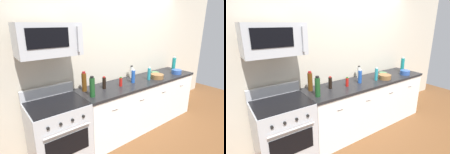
# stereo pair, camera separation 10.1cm
# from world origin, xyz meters

# --- Properties ---
(ground_plane) EXTENTS (6.73, 6.73, 0.00)m
(ground_plane) POSITION_xyz_m (0.00, 0.00, 0.00)
(ground_plane) COLOR brown
(back_wall) EXTENTS (5.60, 0.10, 2.70)m
(back_wall) POSITION_xyz_m (0.00, 0.41, 1.35)
(back_wall) COLOR beige
(back_wall) RESTS_ON ground_plane
(counter_unit) EXTENTS (2.51, 0.66, 0.92)m
(counter_unit) POSITION_xyz_m (0.00, -0.00, 0.46)
(counter_unit) COLOR white
(counter_unit) RESTS_ON ground_plane
(range_oven) EXTENTS (0.76, 0.69, 1.07)m
(range_oven) POSITION_xyz_m (-1.63, 0.00, 0.47)
(range_oven) COLOR #B7BABF
(range_oven) RESTS_ON ground_plane
(microwave) EXTENTS (0.74, 0.44, 0.40)m
(microwave) POSITION_xyz_m (-1.63, 0.05, 1.75)
(microwave) COLOR #B7BABF
(bottle_soy_sauce_dark) EXTENTS (0.06, 0.06, 0.20)m
(bottle_soy_sauce_dark) POSITION_xyz_m (-0.81, 0.05, 1.02)
(bottle_soy_sauce_dark) COLOR black
(bottle_soy_sauce_dark) RESTS_ON countertop_slab
(bottle_sparkling_teal) EXTENTS (0.08, 0.08, 0.32)m
(bottle_sparkling_teal) POSITION_xyz_m (1.04, 0.03, 1.07)
(bottle_sparkling_teal) COLOR #197F7A
(bottle_sparkling_teal) RESTS_ON countertop_slab
(bottle_soda_blue) EXTENTS (0.07, 0.07, 0.25)m
(bottle_soda_blue) POSITION_xyz_m (-0.23, -0.02, 1.04)
(bottle_soda_blue) COLOR #1E4CA5
(bottle_soda_blue) RESTS_ON countertop_slab
(bottle_wine_amber) EXTENTS (0.08, 0.08, 0.31)m
(bottle_wine_amber) POSITION_xyz_m (-1.11, 0.15, 1.07)
(bottle_wine_amber) COLOR #59330F
(bottle_wine_amber) RESTS_ON countertop_slab
(bottle_wine_green) EXTENTS (0.08, 0.08, 0.31)m
(bottle_wine_green) POSITION_xyz_m (-1.13, -0.12, 1.07)
(bottle_wine_green) COLOR #19471E
(bottle_wine_green) RESTS_ON countertop_slab
(bottle_vinegar_white) EXTENTS (0.07, 0.07, 0.23)m
(bottle_vinegar_white) POSITION_xyz_m (-0.04, 0.23, 1.03)
(bottle_vinegar_white) COLOR silver
(bottle_vinegar_white) RESTS_ON countertop_slab
(bottle_hot_sauce_red) EXTENTS (0.05, 0.05, 0.16)m
(bottle_hot_sauce_red) POSITION_xyz_m (-0.52, -0.02, 1.00)
(bottle_hot_sauce_red) COLOR #B21914
(bottle_hot_sauce_red) RESTS_ON countertop_slab
(bottle_dish_soap) EXTENTS (0.06, 0.06, 0.24)m
(bottle_dish_soap) POSITION_xyz_m (0.12, -0.07, 1.04)
(bottle_dish_soap) COLOR teal
(bottle_dish_soap) RESTS_ON countertop_slab
(bowl_blue_mixing) EXTENTS (0.20, 0.20, 0.09)m
(bowl_blue_mixing) POSITION_xyz_m (0.89, -0.15, 0.97)
(bowl_blue_mixing) COLOR #2D519E
(bowl_blue_mixing) RESTS_ON countertop_slab
(bowl_wooden_salad) EXTENTS (0.24, 0.24, 0.08)m
(bowl_wooden_salad) POSITION_xyz_m (0.31, -0.11, 0.96)
(bowl_wooden_salad) COLOR brown
(bowl_wooden_salad) RESTS_ON countertop_slab
(bowl_green_glaze) EXTENTS (0.16, 0.16, 0.06)m
(bowl_green_glaze) POSITION_xyz_m (0.47, 0.07, 0.95)
(bowl_green_glaze) COLOR #477A4C
(bowl_green_glaze) RESTS_ON countertop_slab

